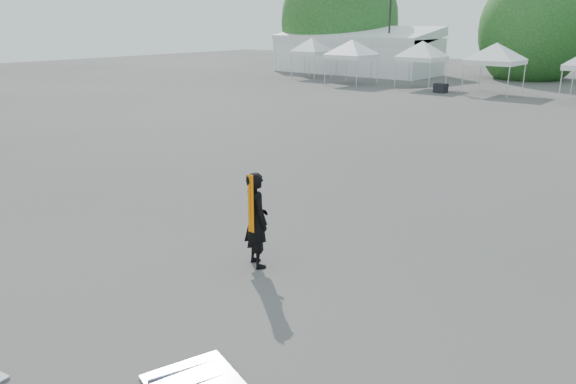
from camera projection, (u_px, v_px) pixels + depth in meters
The scene contains 11 objects.
ground at pixel (318, 232), 13.13m from camera, with size 120.00×120.00×0.00m, color #474442.
marquee at pixel (356, 51), 51.71m from camera, with size 15.00×6.25×4.23m.
light_pole_west at pixel (390, 7), 47.40m from camera, with size 0.60×0.25×10.30m.
tree_far_w at pixel (339, 22), 55.60m from camera, with size 4.80×4.80×7.30m.
tree_mid_w at pixel (533, 30), 46.22m from camera, with size 4.16×4.16×6.33m.
tent_a at pixel (312, 41), 47.25m from camera, with size 3.75×3.75×3.88m.
tent_b at pixel (352, 43), 42.55m from camera, with size 4.39×4.39×3.88m.
tent_c at pixel (423, 45), 40.05m from camera, with size 4.08×4.08×3.88m.
tent_d at pixel (497, 47), 36.89m from camera, with size 4.53×4.53×3.88m.
man at pixel (256, 220), 11.11m from camera, with size 0.84×0.72×1.95m.
crate_west at pixel (441, 88), 38.15m from camera, with size 0.81×0.63×0.63m, color black.
Camera 1 is at (7.33, -9.86, 4.77)m, focal length 35.00 mm.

